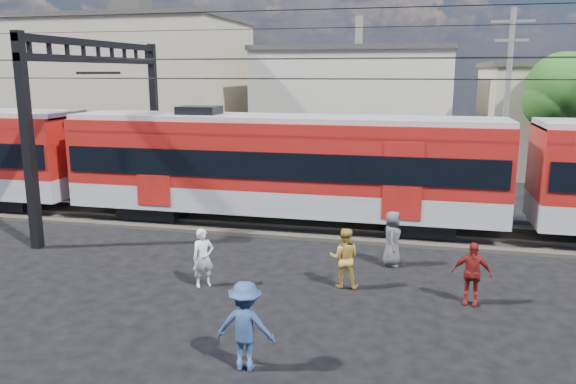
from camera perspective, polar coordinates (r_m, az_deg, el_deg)
ground at (r=13.54m, az=2.60°, el=-13.03°), size 120.00×120.00×0.00m
track_bed at (r=20.96m, az=6.61°, el=-3.70°), size 70.00×3.40×0.12m
rail_near at (r=20.21m, az=6.38°, el=-3.94°), size 70.00×0.12×0.12m
rail_far at (r=21.65m, az=6.85°, el=-2.87°), size 70.00×0.12×0.12m
commuter_train at (r=20.87m, az=-0.10°, el=2.90°), size 50.30×3.08×4.17m
catenary at (r=22.80m, az=-15.55°, el=10.16°), size 70.00×9.30×7.52m
building_west at (r=40.86m, az=-15.18°, el=10.19°), size 14.28×10.20×9.30m
building_midwest at (r=39.33m, az=7.04°, el=9.00°), size 12.24×12.24×7.30m
utility_pole_mid at (r=27.35m, az=21.34°, el=8.77°), size 1.80×0.24×8.50m
tree_near at (r=30.97m, az=26.47°, el=8.87°), size 3.82×3.64×6.72m
pedestrian_a at (r=15.49m, az=-8.61°, el=-6.62°), size 0.70×0.67×1.62m
pedestrian_b at (r=15.31m, az=5.74°, el=-6.68°), size 0.84×0.68×1.66m
pedestrian_c at (r=11.26m, az=-4.35°, el=-13.41°), size 1.17×0.68×1.81m
pedestrian_d at (r=14.88m, az=18.14°, el=-7.86°), size 0.99×0.49×1.63m
pedestrian_e at (r=17.18m, az=10.55°, el=-4.68°), size 0.58×0.85×1.69m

